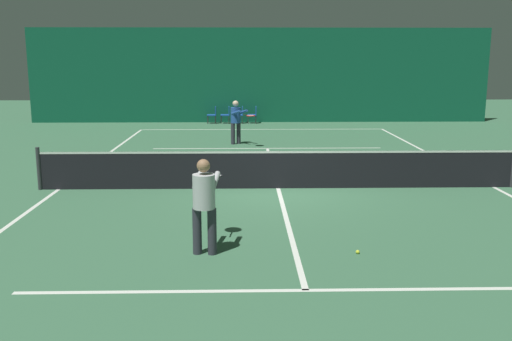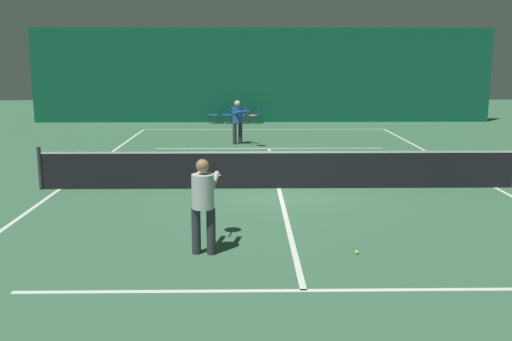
% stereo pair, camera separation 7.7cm
% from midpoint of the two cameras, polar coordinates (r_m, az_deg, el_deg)
% --- Properties ---
extents(ground_plane, '(60.00, 60.00, 0.00)m').
position_cam_midpoint_polar(ground_plane, '(14.38, 2.44, -1.80)').
color(ground_plane, '#386647').
extents(backdrop_curtain, '(23.00, 0.12, 4.67)m').
position_cam_midpoint_polar(backdrop_curtain, '(28.89, 0.74, 9.48)').
color(backdrop_curtain, '#0F5138').
rests_on(backdrop_curtain, ground).
extents(court_line_baseline_far, '(11.00, 0.10, 0.00)m').
position_cam_midpoint_polar(court_line_baseline_far, '(26.10, 0.91, 4.14)').
color(court_line_baseline_far, silver).
rests_on(court_line_baseline_far, ground).
extents(court_line_service_far, '(8.25, 0.10, 0.00)m').
position_cam_midpoint_polar(court_line_service_far, '(20.65, 1.40, 2.24)').
color(court_line_service_far, silver).
rests_on(court_line_service_far, ground).
extents(court_line_service_near, '(8.25, 0.10, 0.00)m').
position_cam_midpoint_polar(court_line_service_near, '(8.29, 5.07, -11.86)').
color(court_line_service_near, silver).
rests_on(court_line_service_near, ground).
extents(court_line_sideline_left, '(0.10, 23.80, 0.00)m').
position_cam_midpoint_polar(court_line_sideline_left, '(15.09, -18.91, -1.77)').
color(court_line_sideline_left, silver).
rests_on(court_line_sideline_left, ground).
extents(court_line_sideline_right, '(0.10, 23.80, 0.00)m').
position_cam_midpoint_polar(court_line_sideline_right, '(15.69, 22.93, -1.57)').
color(court_line_sideline_right, silver).
rests_on(court_line_sideline_right, ground).
extents(court_line_centre, '(0.10, 12.80, 0.00)m').
position_cam_midpoint_polar(court_line_centre, '(14.38, 2.44, -1.79)').
color(court_line_centre, silver).
rests_on(court_line_centre, ground).
extents(tennis_net, '(12.00, 0.10, 1.07)m').
position_cam_midpoint_polar(tennis_net, '(14.27, 2.46, 0.20)').
color(tennis_net, black).
rests_on(tennis_net, ground).
extents(player_near, '(0.51, 1.36, 1.62)m').
position_cam_midpoint_polar(player_near, '(9.50, -5.04, -2.83)').
color(player_near, '#2D2D38').
rests_on(player_near, ground).
extents(player_far, '(1.05, 1.31, 1.64)m').
position_cam_midpoint_polar(player_far, '(21.56, -1.70, 5.18)').
color(player_far, '#2D2D38').
rests_on(player_far, ground).
extents(courtside_chair_0, '(0.44, 0.44, 0.84)m').
position_cam_midpoint_polar(courtside_chair_0, '(28.49, -4.01, 5.70)').
color(courtside_chair_0, '#2D2D2D').
rests_on(courtside_chair_0, ground).
extents(courtside_chair_1, '(0.44, 0.44, 0.84)m').
position_cam_midpoint_polar(courtside_chair_1, '(28.46, -2.66, 5.71)').
color(courtside_chair_1, '#2D2D2D').
rests_on(courtside_chair_1, ground).
extents(courtside_chair_2, '(0.44, 0.44, 0.84)m').
position_cam_midpoint_polar(courtside_chair_2, '(28.45, -1.30, 5.71)').
color(courtside_chair_2, '#2D2D2D').
rests_on(courtside_chair_2, ground).
extents(courtside_chair_3, '(0.44, 0.44, 0.84)m').
position_cam_midpoint_polar(courtside_chair_3, '(28.46, 0.05, 5.72)').
color(courtside_chair_3, '#2D2D2D').
rests_on(courtside_chair_3, ground).
extents(tennis_ball, '(0.07, 0.07, 0.07)m').
position_cam_midpoint_polar(tennis_ball, '(9.82, 10.27, -8.04)').
color(tennis_ball, '#D1DB33').
rests_on(tennis_ball, ground).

